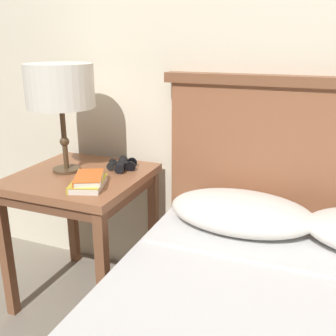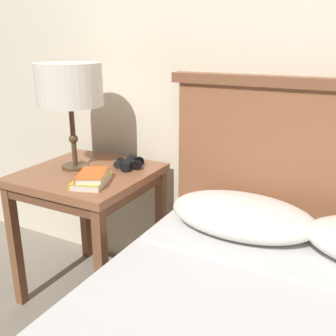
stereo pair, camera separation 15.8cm
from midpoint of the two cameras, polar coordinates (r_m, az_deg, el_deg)
wall_back at (r=1.84m, az=7.25°, el=19.66°), size 8.00×0.06×2.60m
nightstand at (r=1.91m, az=-14.79°, el=-3.35°), size 0.58×0.58×0.65m
table_lamp at (r=1.86m, az=-17.84°, el=11.02°), size 0.30×0.30×0.49m
book_on_nightstand at (r=1.70m, az=-14.22°, el=-2.29°), size 0.18×0.22×0.03m
book_stacked_on_top at (r=1.69m, az=-14.12°, el=-1.44°), size 0.18×0.21×0.02m
binoculars_pair at (r=1.90m, az=-9.10°, el=0.49°), size 0.16×0.16×0.05m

